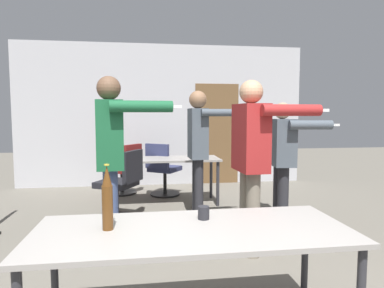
# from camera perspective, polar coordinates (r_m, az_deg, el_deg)

# --- Properties ---
(back_wall) EXTENTS (5.75, 0.12, 2.82)m
(back_wall) POSITION_cam_1_polar(r_m,az_deg,el_deg) (6.97, -4.59, 4.72)
(back_wall) COLOR #BCBCC1
(back_wall) RESTS_ON ground_plane
(conference_table_near) EXTENTS (1.93, 0.79, 0.73)m
(conference_table_near) POSITION_cam_1_polar(r_m,az_deg,el_deg) (2.18, 0.12, -15.47)
(conference_table_near) COLOR gray
(conference_table_near) RESTS_ON ground_plane
(conference_table_far) EXTENTS (1.84, 0.66, 0.73)m
(conference_table_far) POSITION_cam_1_polar(r_m,az_deg,el_deg) (5.47, -5.12, -3.16)
(conference_table_far) COLOR gray
(conference_table_far) RESTS_ON ground_plane
(person_center_tall) EXTENTS (0.83, 0.67, 1.77)m
(person_center_tall) POSITION_cam_1_polar(r_m,az_deg,el_deg) (3.50, 9.93, -1.04)
(person_center_tall) COLOR slate
(person_center_tall) RESTS_ON ground_plane
(person_far_watching) EXTENTS (0.73, 0.75, 1.58)m
(person_far_watching) POSITION_cam_1_polar(r_m,az_deg,el_deg) (4.60, 14.87, -1.32)
(person_far_watching) COLOR #28282D
(person_far_watching) RESTS_ON ground_plane
(person_left_plaid) EXTENTS (0.87, 0.69, 1.81)m
(person_left_plaid) POSITION_cam_1_polar(r_m,az_deg,el_deg) (3.60, -13.28, -0.52)
(person_left_plaid) COLOR #3D4C75
(person_left_plaid) RESTS_ON ground_plane
(person_right_polo) EXTENTS (0.79, 0.58, 1.74)m
(person_right_polo) POSITION_cam_1_polar(r_m,az_deg,el_deg) (4.56, 1.15, 0.40)
(person_right_polo) COLOR #28282D
(person_right_polo) RESTS_ON ground_plane
(office_chair_far_right) EXTENTS (0.66, 0.68, 0.93)m
(office_chair_far_right) POSITION_cam_1_polar(r_m,az_deg,el_deg) (6.02, -4.90, -4.55)
(office_chair_far_right) COLOR black
(office_chair_far_right) RESTS_ON ground_plane
(office_chair_mid_tucked) EXTENTS (0.67, 0.64, 0.95)m
(office_chair_mid_tucked) POSITION_cam_1_polar(r_m,az_deg,el_deg) (4.75, -11.71, -7.01)
(office_chair_mid_tucked) COLOR black
(office_chair_mid_tucked) RESTS_ON ground_plane
(office_chair_near_pushed) EXTENTS (0.69, 0.67, 0.90)m
(office_chair_near_pushed) POSITION_cam_1_polar(r_m,az_deg,el_deg) (6.26, -11.08, -4.45)
(office_chair_near_pushed) COLOR black
(office_chair_near_pushed) RESTS_ON ground_plane
(beer_bottle) EXTENTS (0.07, 0.07, 0.40)m
(beer_bottle) POSITION_cam_1_polar(r_m,az_deg,el_deg) (2.15, -13.93, -8.88)
(beer_bottle) COLOR #563314
(beer_bottle) RESTS_ON conference_table_near
(drink_cup) EXTENTS (0.08, 0.08, 0.09)m
(drink_cup) POSITION_cam_1_polar(r_m,az_deg,el_deg) (2.32, 1.95, -11.38)
(drink_cup) COLOR #232328
(drink_cup) RESTS_ON conference_table_near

